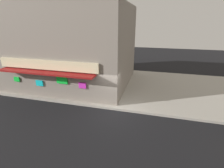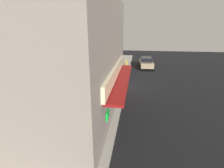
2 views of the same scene
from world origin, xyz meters
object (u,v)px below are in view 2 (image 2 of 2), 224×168
(potted_plant_by_doorway, at_px, (72,127))
(trash_can, at_px, (108,90))
(traffic_light, at_px, (116,56))
(potted_plant_by_window, at_px, (79,112))
(fire_hydrant, at_px, (126,62))
(pedestrian, at_px, (102,100))
(parked_car_tan, at_px, (146,62))

(potted_plant_by_doorway, bearing_deg, trash_can, -7.76)
(traffic_light, height_order, trash_can, traffic_light)
(trash_can, distance_m, potted_plant_by_window, 4.51)
(traffic_light, height_order, fire_hydrant, traffic_light)
(pedestrian, xyz_separation_m, potted_plant_by_window, (-1.14, 1.12, -0.35))
(fire_hydrant, xyz_separation_m, parked_car_tan, (-1.02, -2.98, 0.25))
(fire_hydrant, distance_m, parked_car_tan, 3.16)
(potted_plant_by_window, bearing_deg, fire_hydrant, -5.40)
(fire_hydrant, relative_size, trash_can, 1.07)
(trash_can, height_order, potted_plant_by_window, potted_plant_by_window)
(pedestrian, height_order, parked_car_tan, pedestrian)
(trash_can, height_order, parked_car_tan, parked_car_tan)
(potted_plant_by_doorway, distance_m, parked_car_tan, 17.92)
(trash_can, relative_size, potted_plant_by_window, 0.73)
(potted_plant_by_window, relative_size, parked_car_tan, 0.24)
(fire_hydrant, relative_size, parked_car_tan, 0.19)
(parked_car_tan, bearing_deg, pedestrian, 166.81)
(potted_plant_by_window, bearing_deg, trash_can, -12.29)
(traffic_light, bearing_deg, parked_car_tan, -18.90)
(pedestrian, bearing_deg, fire_hydrant, -1.78)
(pedestrian, relative_size, parked_car_tan, 0.41)
(fire_hydrant, height_order, potted_plant_by_doorway, potted_plant_by_doorway)
(pedestrian, height_order, potted_plant_by_window, pedestrian)
(pedestrian, height_order, potted_plant_by_doorway, pedestrian)
(trash_can, distance_m, parked_car_tan, 12.11)
(traffic_light, relative_size, trash_can, 5.95)
(potted_plant_by_doorway, xyz_separation_m, potted_plant_by_window, (1.42, 0.17, 0.09))
(traffic_light, bearing_deg, potted_plant_by_doorway, 171.56)
(trash_can, relative_size, pedestrian, 0.43)
(fire_hydrant, height_order, parked_car_tan, parked_car_tan)
(traffic_light, xyz_separation_m, parked_car_tan, (9.50, -3.25, -2.31))
(trash_can, xyz_separation_m, potted_plant_by_doorway, (-5.82, 0.79, 0.16))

